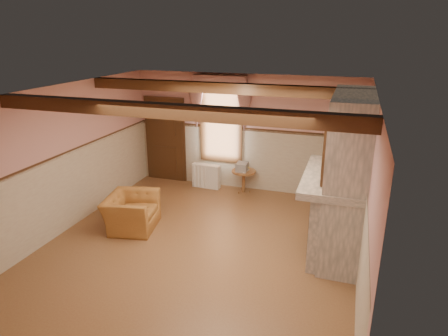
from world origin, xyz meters
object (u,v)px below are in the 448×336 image
(armchair, at_px, (131,212))
(radiator, at_px, (206,176))
(oil_lamp, at_px, (338,159))
(mantel_clock, at_px, (338,160))
(bowl, at_px, (335,175))
(side_table, at_px, (244,181))

(armchair, relative_size, radiator, 1.49)
(radiator, distance_m, oil_lamp, 3.77)
(armchair, height_order, mantel_clock, mantel_clock)
(bowl, relative_size, oil_lamp, 1.13)
(radiator, bearing_deg, armchair, -101.30)
(mantel_clock, distance_m, oil_lamp, 0.07)
(bowl, height_order, oil_lamp, oil_lamp)
(radiator, height_order, mantel_clock, mantel_clock)
(oil_lamp, bearing_deg, armchair, -167.52)
(oil_lamp, bearing_deg, radiator, 152.30)
(side_table, height_order, radiator, radiator)
(bowl, xyz_separation_m, oil_lamp, (0.00, 0.59, 0.10))
(armchair, xyz_separation_m, radiator, (0.64, 2.49, -0.04))
(side_table, bearing_deg, oil_lamp, -37.13)
(mantel_clock, height_order, oil_lamp, oil_lamp)
(armchair, height_order, radiator, armchair)
(armchair, xyz_separation_m, side_table, (1.61, 2.49, -0.06))
(side_table, xyz_separation_m, bowl, (2.18, -2.25, 1.18))
(mantel_clock, bearing_deg, radiator, 153.07)
(side_table, distance_m, oil_lamp, 3.03)
(armchair, bearing_deg, side_table, -44.09)
(side_table, height_order, oil_lamp, oil_lamp)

